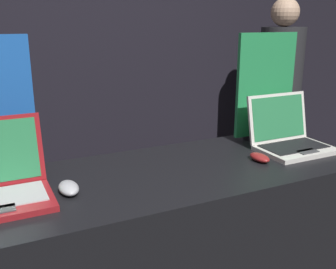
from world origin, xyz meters
TOP-DOWN VIEW (x-y plane):
  - wall_back at (0.00, 1.86)m, footprint 8.00×0.05m
  - mouse_front at (-0.41, 0.27)m, footprint 0.07×0.12m
  - laptop_back at (0.61, 0.32)m, footprint 0.33×0.28m
  - mouse_back at (0.39, 0.24)m, footprint 0.06×0.11m
  - promo_stand_back at (0.61, 0.51)m, footprint 0.33×0.07m
  - person_bystander at (1.38, 1.26)m, footprint 0.32×0.32m

SIDE VIEW (x-z plane):
  - person_bystander at x=1.38m, z-range 0.03..1.72m
  - mouse_back at x=0.39m, z-range 0.95..0.98m
  - mouse_front at x=-0.41m, z-range 0.95..0.99m
  - laptop_back at x=0.61m, z-range 0.89..1.13m
  - promo_stand_back at x=0.61m, z-range 0.94..1.46m
  - wall_back at x=0.00m, z-range 0.00..2.80m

